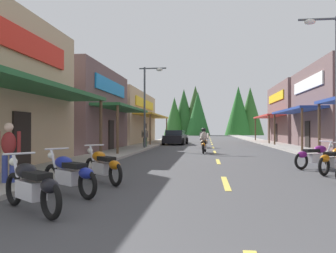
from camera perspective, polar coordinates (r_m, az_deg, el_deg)
name	(u,v)px	position (r m, az deg, el deg)	size (l,w,h in m)	color
ground	(212,144)	(34.58, 7.47, -3.01)	(9.44, 97.18, 0.10)	#424244
sidewalk_left	(155,143)	(34.99, -2.23, -2.80)	(2.35, 97.18, 0.12)	#9E9991
sidewalk_right	(271,143)	(35.16, 17.13, -2.77)	(2.35, 97.18, 0.12)	#9E9991
centerline_dashes	(211,142)	(38.68, 7.38, -2.65)	(0.16, 73.86, 0.01)	#E0C64C
storefront_left_middle	(64,110)	(24.46, -17.23, 2.65)	(8.53, 9.60, 5.61)	brown
storefront_left_far	(108,118)	(36.71, -10.18, 1.41)	(9.98, 13.95, 5.36)	tan
storefront_right_far	(305,114)	(39.25, 22.24, 2.05)	(7.84, 10.65, 6.37)	brown
streetlamp_left	(149,96)	(25.03, -3.33, 5.27)	(2.03, 0.30, 6.12)	#474C51
streetlamp_right	(330,68)	(16.40, 25.86, 8.92)	(2.03, 0.30, 6.40)	#474C51
motorcycle_parked_right_2	(335,159)	(12.40, 26.57, -5.00)	(1.60, 1.57, 1.04)	black
motorcycle_parked_right_3	(316,156)	(13.76, 23.87, -4.56)	(1.90, 1.17, 1.04)	black
motorcycle_parked_left_0	(32,185)	(6.50, -22.22, -9.21)	(1.77, 1.37, 1.04)	black
motorcycle_parked_left_1	(69,173)	(7.91, -16.51, -7.65)	(1.79, 1.33, 1.04)	black
motorcycle_parked_left_2	(103,165)	(9.45, -11.07, -6.48)	(1.57, 1.60, 1.04)	black
rider_cruising_lead	(204,143)	(20.94, 6.20, -2.73)	(0.60, 2.14, 1.57)	black
rider_cruising_trailing	(203,139)	(27.15, 5.94, -2.21)	(0.60, 2.14, 1.57)	black
pedestrian_by_shop	(9,150)	(9.49, -25.50, -3.61)	(0.53, 0.38, 1.65)	#333F8C
pedestrian_waiting	(145,137)	(26.17, -3.94, -1.72)	(0.55, 0.35, 1.58)	#3F593F
parked_car_curbside	(176,137)	(32.41, 1.29, -1.88)	(2.28, 4.40, 1.40)	black
treeline_backdrop	(210,112)	(85.36, 7.14, 2.51)	(25.12, 12.99, 12.86)	#245423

